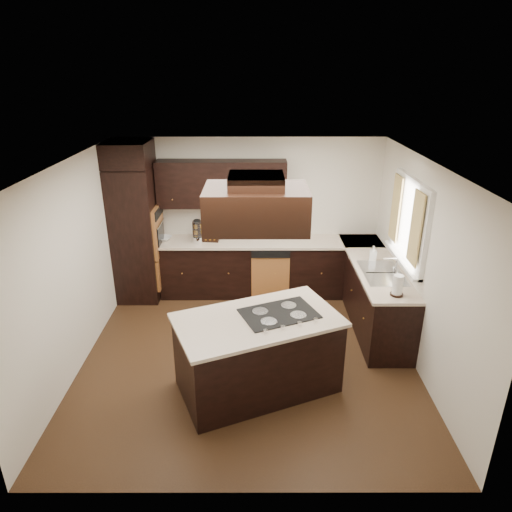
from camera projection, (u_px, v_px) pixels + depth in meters
name	position (u px, v px, depth m)	size (l,w,h in m)	color
floor	(248.00, 355.00, 5.98)	(4.20, 4.20, 0.02)	#53351D
ceiling	(247.00, 163.00, 5.01)	(4.20, 4.20, 0.02)	silver
wall_back	(250.00, 215.00, 7.44)	(4.20, 0.02, 2.50)	silver
wall_front	(244.00, 378.00, 3.55)	(4.20, 0.02, 2.50)	silver
wall_left	(73.00, 268.00, 5.49)	(0.02, 4.20, 2.50)	silver
wall_right	(422.00, 267.00, 5.50)	(0.02, 4.20, 2.50)	silver
oven_column	(136.00, 234.00, 7.14)	(0.65, 0.75, 2.12)	black
wall_oven_face	(158.00, 231.00, 7.12)	(0.05, 0.62, 0.78)	#B46D35
base_cabinets_back	(252.00, 268.00, 7.47)	(2.93, 0.60, 0.88)	black
base_cabinets_right	(373.00, 293.00, 6.64)	(0.60, 2.40, 0.88)	black
countertop_back	(252.00, 242.00, 7.28)	(2.93, 0.63, 0.04)	beige
countertop_right	(375.00, 264.00, 6.46)	(0.63, 2.40, 0.04)	beige
upper_cabinets	(222.00, 184.00, 7.06)	(2.00, 0.34, 0.72)	black
dishwasher_front	(270.00, 278.00, 7.21)	(0.60, 0.05, 0.72)	#B46D35
window_frame	(409.00, 222.00, 5.85)	(0.06, 1.32, 1.12)	white
window_pane	(411.00, 222.00, 5.85)	(0.00, 1.20, 1.00)	white
curtain_left	(416.00, 229.00, 5.44)	(0.02, 0.34, 0.90)	#F5ECB2
curtain_right	(396.00, 208.00, 6.22)	(0.02, 0.34, 0.90)	#F5ECB2
sink_rim	(382.00, 273.00, 6.13)	(0.52, 0.84, 0.01)	silver
island	(258.00, 355.00, 5.21)	(1.73, 0.94, 0.88)	black
island_top	(258.00, 320.00, 5.03)	(1.79, 1.01, 0.04)	beige
cooktop	(279.00, 313.00, 5.12)	(0.82, 0.55, 0.01)	black
range_hood	(256.00, 208.00, 4.64)	(1.05, 0.72, 0.42)	black
hood_duct	(256.00, 181.00, 4.53)	(0.55, 0.50, 0.13)	black
blender_base	(198.00, 240.00, 7.17)	(0.15, 0.15, 0.10)	silver
blender_pitcher	(197.00, 229.00, 7.10)	(0.13, 0.13, 0.26)	silver
spice_rack	(206.00, 231.00, 7.19)	(0.40, 0.10, 0.33)	black
mixing_bowl	(164.00, 239.00, 7.27)	(0.25, 0.25, 0.06)	white
soap_bottle	(373.00, 253.00, 6.50)	(0.10, 0.10, 0.21)	white
paper_towel	(398.00, 285.00, 5.49)	(0.12, 0.12, 0.27)	white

